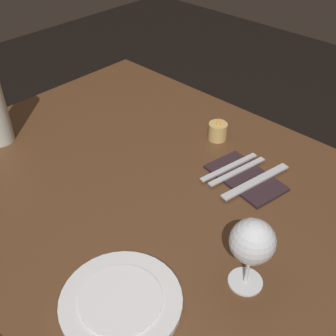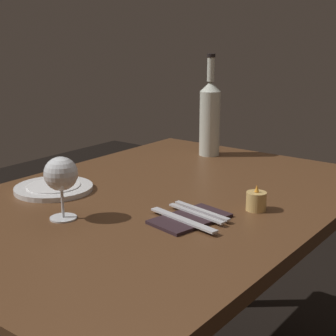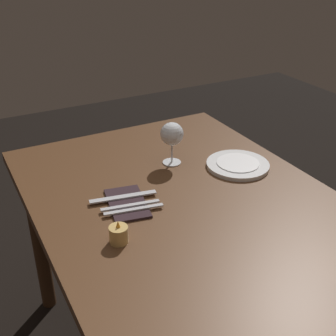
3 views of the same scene
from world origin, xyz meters
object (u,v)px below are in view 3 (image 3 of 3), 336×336
object	(u,v)px
folded_napkin	(127,203)
dinner_plate	(238,165)
votive_candle	(119,235)
fork_inner	(130,205)
wine_glass_left	(172,135)
table_knife	(123,197)
fork_outer	(134,209)

from	to	relation	value
folded_napkin	dinner_plate	bearing A→B (deg)	-84.42
votive_candle	dinner_plate	distance (m)	0.58
fork_inner	wine_glass_left	bearing A→B (deg)	-51.11
dinner_plate	fork_inner	world-z (taller)	dinner_plate
folded_napkin	fork_inner	distance (m)	0.03
folded_napkin	table_knife	size ratio (longest dim) A/B	0.99
fork_inner	fork_outer	size ratio (longest dim) A/B	1.00
table_knife	fork_outer	bearing A→B (deg)	-180.00
votive_candle	wine_glass_left	bearing A→B (deg)	-45.46
fork_outer	table_knife	distance (m)	0.08
folded_napkin	fork_outer	xyz separation A→B (m)	(-0.05, -0.00, 0.01)
dinner_plate	fork_outer	distance (m)	0.45
fork_inner	fork_outer	world-z (taller)	same
fork_outer	table_knife	bearing A→B (deg)	0.00
fork_outer	dinner_plate	bearing A→B (deg)	-78.13
wine_glass_left	votive_candle	distance (m)	0.49
table_knife	fork_inner	bearing A→B (deg)	-180.00
dinner_plate	fork_inner	size ratio (longest dim) A/B	1.24
votive_candle	dinner_plate	xyz separation A→B (m)	(0.20, -0.54, -0.02)
fork_outer	votive_candle	bearing A→B (deg)	140.11
wine_glass_left	folded_napkin	bearing A→B (deg)	125.28
fork_outer	table_knife	xyz separation A→B (m)	(0.08, 0.00, 0.00)
folded_napkin	table_knife	world-z (taller)	table_knife
votive_candle	fork_outer	xyz separation A→B (m)	(0.11, -0.09, -0.01)
dinner_plate	table_knife	distance (m)	0.45
fork_inner	table_knife	bearing A→B (deg)	0.00
folded_napkin	table_knife	bearing A→B (deg)	0.00
fork_inner	table_knife	world-z (taller)	same
fork_inner	table_knife	distance (m)	0.05
votive_candle	dinner_plate	bearing A→B (deg)	-69.19
wine_glass_left	folded_napkin	distance (m)	0.33
votive_candle	table_knife	distance (m)	0.21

